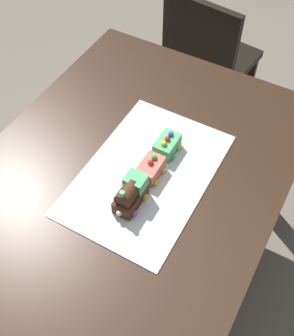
# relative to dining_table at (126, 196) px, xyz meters

# --- Properties ---
(ground_plane) EXTENTS (8.00, 8.00, 0.00)m
(ground_plane) POSITION_rel_dining_table_xyz_m (0.00, 0.00, -0.63)
(ground_plane) COLOR gray
(dining_table) EXTENTS (1.40, 1.00, 0.74)m
(dining_table) POSITION_rel_dining_table_xyz_m (0.00, 0.00, 0.00)
(dining_table) COLOR #382316
(dining_table) RESTS_ON ground
(chair) EXTENTS (0.45, 0.45, 0.86)m
(chair) POSITION_rel_dining_table_xyz_m (1.03, 0.13, -0.16)
(chair) COLOR black
(chair) RESTS_ON ground
(cake_board) EXTENTS (0.60, 0.40, 0.00)m
(cake_board) POSITION_rel_dining_table_xyz_m (0.05, -0.06, 0.11)
(cake_board) COLOR silver
(cake_board) RESTS_ON dining_table
(cake_locomotive) EXTENTS (0.14, 0.08, 0.12)m
(cake_locomotive) POSITION_rel_dining_table_xyz_m (-0.07, -0.07, 0.16)
(cake_locomotive) COLOR #472816
(cake_locomotive) RESTS_ON cake_board
(cake_car_flatbed_coral) EXTENTS (0.10, 0.08, 0.07)m
(cake_car_flatbed_coral) POSITION_rel_dining_table_xyz_m (0.06, -0.07, 0.14)
(cake_car_flatbed_coral) COLOR #F27260
(cake_car_flatbed_coral) RESTS_ON cake_board
(cake_car_hopper_mint_green) EXTENTS (0.10, 0.08, 0.07)m
(cake_car_hopper_mint_green) POSITION_rel_dining_table_xyz_m (0.17, -0.07, 0.14)
(cake_car_hopper_mint_green) COLOR #59CC7A
(cake_car_hopper_mint_green) RESTS_ON cake_board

